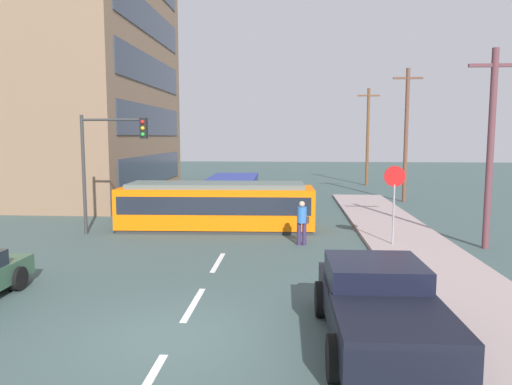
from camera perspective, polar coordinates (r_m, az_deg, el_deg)
The scene contains 17 objects.
ground_plane at distance 19.96m, azimuth -2.74°, elevation -5.24°, with size 120.00×120.00×0.00m, color #3D514F.
sidewalk_curb_right at distance 16.52m, azimuth 19.82°, elevation -7.89°, with size 3.20×36.00×0.14m, color #A08C8A.
lane_stripe_1 at distance 12.32m, azimuth -7.29°, elevation -12.80°, with size 0.16×2.40×0.01m, color silver.
lane_stripe_2 at distance 16.09m, azimuth -4.45°, elevation -8.12°, with size 0.16×2.40×0.01m, color silver.
lane_stripe_3 at distance 27.49m, azimuth -0.82°, elevation -1.97°, with size 0.16×2.40×0.01m, color silver.
lane_stripe_4 at distance 33.41m, azimuth 0.06°, elevation -0.44°, with size 0.16×2.40×0.01m, color silver.
corner_building at distance 36.24m, azimuth -23.48°, elevation 12.24°, with size 14.61×15.95×16.00m.
streetcar_tram at distance 21.54m, azimuth -4.62°, elevation -1.50°, with size 8.54×2.80×2.06m.
city_bus at distance 26.78m, azimuth -2.68°, elevation 0.14°, with size 2.65×5.61×1.90m.
pedestrian_crossing at distance 18.46m, azimuth 5.39°, elevation -3.25°, with size 0.46×0.36×1.67m.
pickup_truck_parked at distance 10.10m, azimuth 14.16°, elevation -12.60°, with size 2.34×5.03×1.55m.
parked_sedan_mid at distance 26.28m, azimuth -11.81°, elevation -1.13°, with size 2.05×4.14×1.19m.
stop_sign at distance 18.46m, azimuth 15.85°, elevation 0.45°, with size 0.76×0.07×2.88m.
traffic_light_mast at distance 21.00m, azimuth -16.81°, elevation 4.64°, with size 2.79×0.33×4.96m.
utility_pole_near at distance 19.43m, azimuth 25.70°, elevation 4.97°, with size 1.80×0.24×7.16m.
utility_pole_mid at distance 31.80m, azimuth 17.12°, elevation 6.66°, with size 1.80×0.24×8.23m.
utility_pole_far at distance 41.81m, azimuth 12.91°, elevation 6.55°, with size 1.80×0.24×8.02m.
Camera 1 is at (2.35, -9.39, 4.08)m, focal length 34.27 mm.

